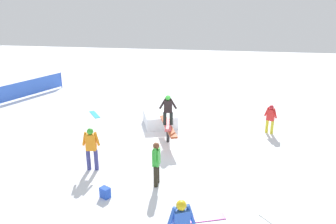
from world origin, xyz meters
TOP-DOWN VIEW (x-y plane):
  - ground_plane at (0.00, 0.00)m, footprint 60.00×60.00m
  - rail_feature at (0.00, 0.00)m, footprint 2.59×1.22m
  - snow_kicker_ramp at (-2.04, -0.79)m, footprint 2.22×2.05m
  - main_rider_on_rail at (0.00, 0.00)m, footprint 1.58×0.78m
  - bystander_green at (3.57, 0.26)m, footprint 0.62×0.22m
  - bystander_red at (-1.85, 4.46)m, footprint 0.38×0.58m
  - bystander_orange at (2.96, -2.25)m, footprint 0.27×0.65m
  - loose_snowboard_cyan at (-2.92, -4.61)m, footprint 1.22×1.01m
  - loose_snowboard_magenta at (5.16, 1.91)m, footprint 0.73×1.34m
  - backpack_on_snow at (4.61, -1.15)m, footprint 0.33×0.37m
  - safety_fence at (-5.75, -10.09)m, footprint 5.01×1.66m

SIDE VIEW (x-z plane):
  - ground_plane at x=0.00m, z-range 0.00..0.00m
  - loose_snowboard_cyan at x=-2.92m, z-range 0.00..0.02m
  - loose_snowboard_magenta at x=5.16m, z-range 0.00..0.02m
  - backpack_on_snow at x=4.61m, z-range 0.00..0.34m
  - snow_kicker_ramp at x=-2.04m, z-range 0.00..0.62m
  - safety_fence at x=-5.75m, z-range 0.05..1.15m
  - rail_feature at x=0.00m, z-range 0.28..1.05m
  - bystander_red at x=-1.85m, z-range 0.08..1.45m
  - bystander_green at x=3.57m, z-range 0.09..1.61m
  - bystander_orange at x=2.96m, z-range 0.10..1.71m
  - main_rider_on_rail at x=0.00m, z-range 0.77..2.11m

